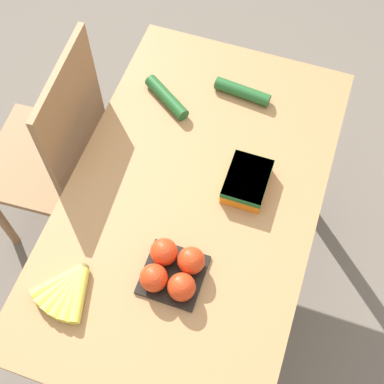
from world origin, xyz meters
name	(u,v)px	position (x,y,z in m)	size (l,w,h in m)	color
ground_plane	(192,280)	(0.00, 0.00, 0.00)	(12.00, 12.00, 0.00)	#665B51
dining_table	(192,214)	(0.00, 0.00, 0.64)	(1.25, 0.75, 0.75)	#9E7044
chair	(57,156)	(0.12, 0.56, 0.52)	(0.44, 0.42, 1.01)	#8E6642
banana_bunch	(68,289)	(-0.39, 0.22, 0.77)	(0.17, 0.17, 0.04)	brown
tomato_pack	(173,270)	(-0.25, -0.03, 0.79)	(0.17, 0.17, 0.09)	black
carrot_bag	(247,181)	(0.09, -0.14, 0.78)	(0.16, 0.12, 0.06)	orange
cucumber_near	(167,97)	(0.31, 0.19, 0.77)	(0.14, 0.18, 0.04)	#1E5123
cucumber_far	(242,92)	(0.42, -0.03, 0.77)	(0.06, 0.19, 0.04)	#1E5123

